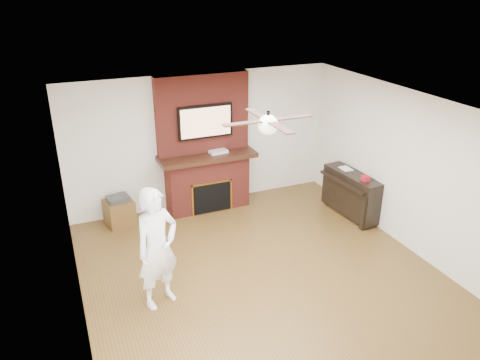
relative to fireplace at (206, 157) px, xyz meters
name	(u,v)px	position (x,y,z in m)	size (l,w,h in m)	color
room_shell	(266,201)	(0.00, -2.55, 0.25)	(5.36, 5.86, 2.86)	#513717
fireplace	(206,157)	(0.00, 0.00, 0.00)	(1.78, 0.64, 2.50)	maroon
tv	(205,122)	(0.00, -0.05, 0.68)	(1.00, 0.08, 0.60)	black
ceiling_fan	(268,124)	(0.00, -2.55, 1.34)	(1.21, 1.21, 0.31)	black
person	(157,248)	(-1.51, -2.49, -0.16)	(0.61, 0.41, 1.67)	white
side_table	(119,211)	(-1.65, -0.07, -0.75)	(0.53, 0.53, 0.53)	#543918
piano	(351,193)	(2.30, -1.36, -0.56)	(0.56, 1.27, 0.90)	black
cable_box	(218,152)	(0.21, -0.10, 0.11)	(0.33, 0.19, 0.05)	silver
candle_orange	(200,211)	(-0.23, -0.25, -0.94)	(0.07, 0.07, 0.11)	orange
candle_green	(211,206)	(0.03, -0.16, -0.94)	(0.08, 0.08, 0.10)	#517C31
candle_blue	(222,205)	(0.24, -0.17, -0.96)	(0.06, 0.06, 0.07)	#2C6584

